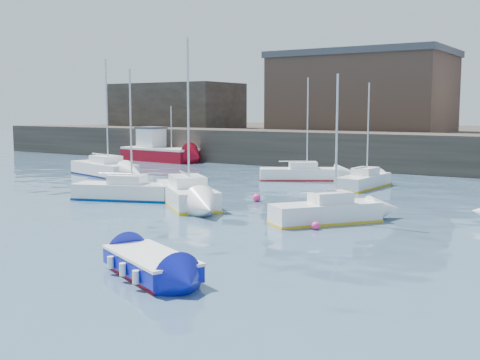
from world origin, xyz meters
The scene contains 15 objects.
water centered at (0.00, 0.00, 0.00)m, with size 220.00×220.00×0.00m, color #2D4760.
quay_wall centered at (0.00, 35.00, 1.50)m, with size 90.00×5.00×3.00m, color #28231E.
land_strip centered at (0.00, 53.00, 1.40)m, with size 90.00×32.00×2.80m, color #28231E.
warehouse centered at (-6.00, 43.00, 6.62)m, with size 16.40×10.40×7.60m.
bldg_west centered at (-28.00, 42.00, 5.30)m, with size 14.00×8.00×5.00m.
blue_dinghy centered at (4.17, 0.66, 0.40)m, with size 4.07×2.99×0.71m.
fishing_boat centered at (-21.90, 31.52, 1.01)m, with size 8.03×3.46×5.20m.
sailboat_a centered at (-7.29, 11.51, 0.50)m, with size 5.70×3.54×7.07m.
sailboat_b centered at (-3.38, 12.10, 0.55)m, with size 6.39×5.87×8.48m.
sailboat_c centered at (4.92, 11.31, 0.49)m, with size 4.20×4.86×6.45m.
sailboat_e centered at (-16.74, 19.34, 0.55)m, with size 6.93×3.83×8.50m.
sailboat_f centered at (2.00, 23.27, 0.46)m, with size 1.87×5.13×6.58m.
sailboat_h centered at (-3.38, 24.94, 0.46)m, with size 5.59×4.47×7.10m.
buoy_mid centered at (5.19, 9.71, 0.00)m, with size 0.35×0.35×0.35m, color #FD2C7E.
buoy_far centered at (-0.81, 14.92, 0.00)m, with size 0.43×0.43×0.43m, color #FD2C7E.
Camera 1 is at (15.78, -12.47, 4.96)m, focal length 45.00 mm.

